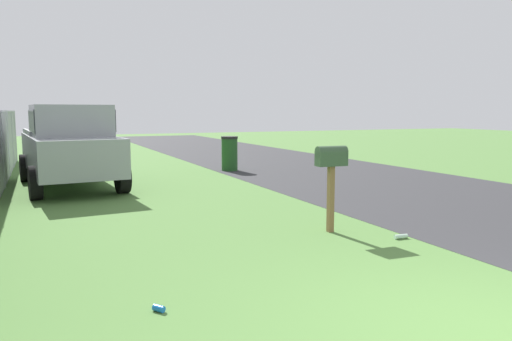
% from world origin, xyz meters
% --- Properties ---
extents(road_asphalt, '(60.00, 6.34, 0.01)m').
position_xyz_m(road_asphalt, '(6.00, -4.81, 0.00)').
color(road_asphalt, '#2D2D30').
rests_on(road_asphalt, ground).
extents(mailbox, '(0.23, 0.51, 1.39)m').
position_xyz_m(mailbox, '(3.92, -0.70, 1.12)').
color(mailbox, brown).
rests_on(mailbox, ground).
extents(pickup_truck, '(5.00, 2.49, 2.09)m').
position_xyz_m(pickup_truck, '(10.50, 2.85, 1.10)').
color(pickup_truck, '#93999E').
rests_on(pickup_truck, ground).
extents(trash_bin, '(0.55, 0.55, 1.12)m').
position_xyz_m(trash_bin, '(12.28, -2.13, 0.57)').
color(trash_bin, '#1E4C1E').
rests_on(trash_bin, ground).
extents(litter_bottle_far_scatter, '(0.08, 0.22, 0.07)m').
position_xyz_m(litter_bottle_far_scatter, '(3.11, -1.45, 0.04)').
color(litter_bottle_far_scatter, '#B2D8BF').
rests_on(litter_bottle_far_scatter, ground).
extents(litter_can_midfield_b, '(0.14, 0.12, 0.07)m').
position_xyz_m(litter_can_midfield_b, '(1.88, 2.55, 0.03)').
color(litter_can_midfield_b, blue).
rests_on(litter_can_midfield_b, ground).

